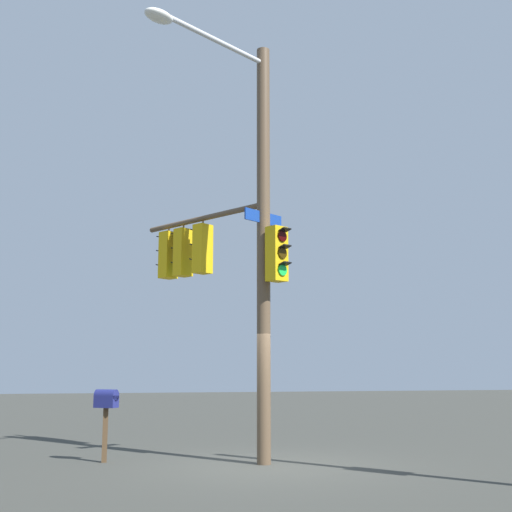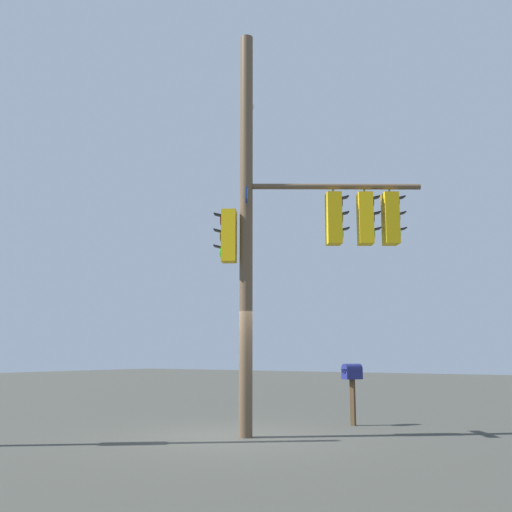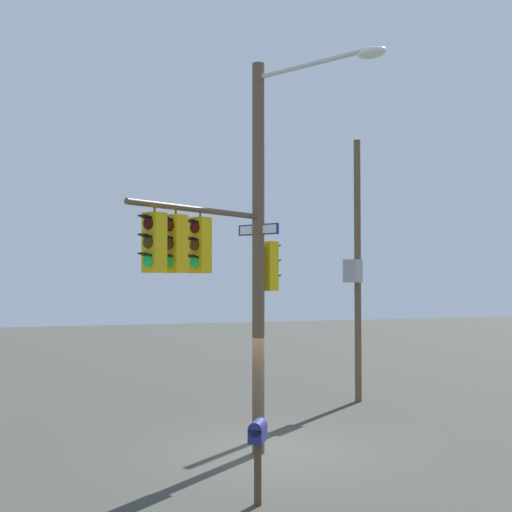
# 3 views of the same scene
# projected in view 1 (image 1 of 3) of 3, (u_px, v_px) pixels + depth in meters

# --- Properties ---
(ground_plane) EXTENTS (80.00, 80.00, 0.00)m
(ground_plane) POSITION_uv_depth(u_px,v_px,m) (268.00, 466.00, 12.42)
(ground_plane) COLOR #3A3B35
(main_signal_pole_assembly) EXTENTS (3.16, 4.99, 8.56)m
(main_signal_pole_assembly) POSITION_uv_depth(u_px,v_px,m) (232.00, 236.00, 13.87)
(main_signal_pole_assembly) COLOR brown
(main_signal_pole_assembly) RESTS_ON ground
(mailbox) EXTENTS (0.50, 0.43, 1.41)m
(mailbox) POSITION_uv_depth(u_px,v_px,m) (106.00, 405.00, 13.12)
(mailbox) COLOR #4C3823
(mailbox) RESTS_ON ground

